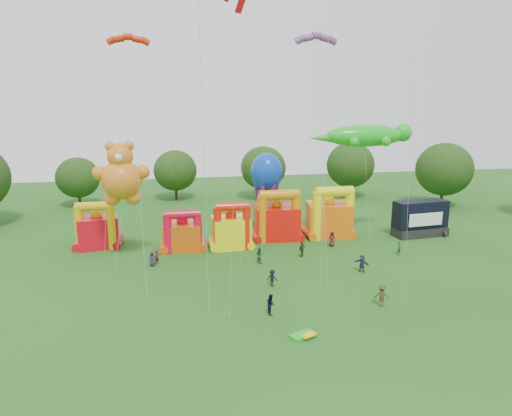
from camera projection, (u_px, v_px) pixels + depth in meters
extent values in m
plane|color=#1E5116|center=(305.00, 363.00, 31.33)|extent=(160.00, 160.00, 0.00)
cylinder|color=#352314|center=(442.00, 196.00, 77.45)|extent=(0.44, 0.44, 3.72)
ellipsoid|color=#1F3C12|center=(444.00, 169.00, 76.41)|extent=(9.30, 9.30, 8.89)
cylinder|color=#352314|center=(349.00, 188.00, 85.22)|extent=(0.44, 0.44, 3.51)
ellipsoid|color=#1F3C12|center=(350.00, 165.00, 84.24)|extent=(8.77, 8.78, 8.39)
cylinder|color=#352314|center=(263.00, 190.00, 83.99)|extent=(0.44, 0.44, 3.30)
ellipsoid|color=#1F3C12|center=(263.00, 168.00, 83.07)|extent=(8.25, 8.25, 7.88)
cylinder|color=#352314|center=(176.00, 191.00, 83.15)|extent=(0.44, 0.44, 3.09)
ellipsoid|color=#1F3C12|center=(175.00, 171.00, 82.28)|extent=(7.73, 7.72, 7.38)
cylinder|color=#352314|center=(80.00, 198.00, 77.73)|extent=(0.44, 0.44, 2.88)
ellipsoid|color=#1F3C12|center=(78.00, 178.00, 76.92)|extent=(7.20, 7.20, 6.88)
cube|color=red|center=(98.00, 232.00, 55.97)|extent=(5.29, 4.55, 3.80)
cylinder|color=gold|center=(80.00, 229.00, 54.17)|extent=(1.03, 1.03, 5.43)
cylinder|color=gold|center=(111.00, 228.00, 54.80)|extent=(1.03, 1.03, 5.43)
cylinder|color=gold|center=(94.00, 206.00, 53.86)|extent=(4.16, 1.08, 1.08)
sphere|color=gold|center=(96.00, 214.00, 55.47)|extent=(1.40, 1.40, 1.40)
cube|color=#D84D0B|center=(183.00, 236.00, 55.09)|extent=(4.89, 4.11, 3.27)
cylinder|color=red|center=(168.00, 234.00, 53.38)|extent=(0.99, 0.99, 4.67)
cylinder|color=red|center=(198.00, 233.00, 53.99)|extent=(0.99, 0.99, 4.67)
cylinder|color=red|center=(182.00, 214.00, 53.15)|extent=(3.99, 1.04, 1.04)
sphere|color=red|center=(182.00, 221.00, 54.65)|extent=(1.40, 1.40, 1.40)
cube|color=yellow|center=(231.00, 232.00, 55.87)|extent=(4.67, 3.83, 3.76)
cylinder|color=red|center=(218.00, 229.00, 54.13)|extent=(0.99, 0.99, 5.37)
cylinder|color=red|center=(247.00, 228.00, 54.74)|extent=(0.99, 0.99, 5.37)
cylinder|color=red|center=(232.00, 207.00, 53.82)|extent=(3.98, 1.03, 1.03)
sphere|color=red|center=(231.00, 215.00, 55.37)|extent=(1.40, 1.40, 1.40)
cube|color=red|center=(276.00, 222.00, 59.55)|extent=(5.98, 4.94, 4.27)
cylinder|color=orange|center=(262.00, 219.00, 57.39)|extent=(1.24, 1.24, 6.10)
cylinder|color=orange|center=(296.00, 218.00, 58.16)|extent=(1.24, 1.24, 6.10)
cylinder|color=orange|center=(279.00, 195.00, 57.08)|extent=(5.03, 1.31, 1.31)
sphere|color=orange|center=(276.00, 204.00, 59.00)|extent=(1.40, 1.40, 1.40)
cube|color=orange|center=(329.00, 219.00, 60.66)|extent=(6.23, 5.28, 4.41)
cylinder|color=#FFF00D|center=(317.00, 216.00, 58.50)|extent=(1.24, 1.24, 6.30)
cylinder|color=#FFF00D|center=(349.00, 215.00, 59.27)|extent=(1.24, 1.24, 6.30)
cylinder|color=#FFF00D|center=(334.00, 192.00, 58.17)|extent=(5.01, 1.30, 1.30)
sphere|color=#FFF00D|center=(329.00, 201.00, 60.09)|extent=(1.40, 1.40, 1.40)
cube|color=black|center=(420.00, 232.00, 60.88)|extent=(7.46, 3.44, 1.10)
cube|color=black|center=(420.00, 214.00, 60.53)|extent=(7.42, 3.09, 3.61)
cube|color=white|center=(426.00, 219.00, 59.25)|extent=(4.96, 0.60, 1.70)
cylinder|color=black|center=(404.00, 236.00, 59.37)|extent=(0.30, 0.90, 0.90)
cylinder|color=black|center=(444.00, 234.00, 60.38)|extent=(0.30, 0.90, 0.90)
sphere|color=orange|center=(122.00, 180.00, 49.48)|extent=(4.33, 4.33, 4.33)
sphere|color=orange|center=(120.00, 156.00, 48.89)|extent=(2.76, 2.76, 2.76)
sphere|color=orange|center=(110.00, 146.00, 48.47)|extent=(1.08, 1.08, 1.08)
sphere|color=orange|center=(129.00, 146.00, 48.82)|extent=(1.08, 1.08, 1.08)
sphere|color=orange|center=(99.00, 173.00, 48.90)|extent=(1.58, 1.58, 1.58)
sphere|color=orange|center=(143.00, 172.00, 49.69)|extent=(1.58, 1.58, 1.58)
sphere|color=orange|center=(113.00, 198.00, 49.74)|extent=(1.77, 1.77, 1.77)
sphere|color=orange|center=(133.00, 197.00, 50.12)|extent=(1.77, 1.77, 1.77)
sphere|color=white|center=(119.00, 157.00, 47.62)|extent=(0.79, 0.79, 0.79)
ellipsoid|color=green|center=(365.00, 136.00, 58.00)|extent=(10.63, 3.32, 2.82)
sphere|color=green|center=(403.00, 133.00, 58.84)|extent=(2.28, 2.28, 2.28)
cone|color=green|center=(324.00, 138.00, 57.10)|extent=(4.15, 1.66, 1.66)
sphere|color=green|center=(374.00, 139.00, 60.10)|extent=(1.25, 1.25, 1.25)
sphere|color=green|center=(386.00, 141.00, 56.91)|extent=(1.25, 1.25, 1.25)
sphere|color=green|center=(344.00, 140.00, 59.37)|extent=(1.25, 1.25, 1.25)
sphere|color=green|center=(354.00, 142.00, 56.19)|extent=(1.25, 1.25, 1.25)
ellipsoid|color=#0C3CBC|center=(266.00, 172.00, 59.54)|extent=(4.17, 4.17, 5.01)
cone|color=#591E8C|center=(276.00, 189.00, 60.30)|extent=(0.94, 0.94, 3.34)
cone|color=#591E8C|center=(270.00, 188.00, 61.30)|extent=(0.94, 0.94, 3.34)
cone|color=#591E8C|center=(260.00, 188.00, 61.07)|extent=(0.94, 0.94, 3.34)
cone|color=#591E8C|center=(256.00, 190.00, 59.82)|extent=(0.94, 0.94, 3.34)
cone|color=#591E8C|center=(263.00, 191.00, 58.82)|extent=(0.94, 0.94, 3.34)
cone|color=#591E8C|center=(273.00, 191.00, 59.06)|extent=(0.94, 0.94, 3.34)
cube|color=red|center=(240.00, 6.00, 38.61)|extent=(1.02, 1.02, 1.10)
cube|color=green|center=(303.00, 335.00, 34.81)|extent=(2.23, 1.73, 0.24)
cube|color=yellow|center=(309.00, 335.00, 34.56)|extent=(1.34, 1.04, 0.10)
imported|color=#23243B|center=(152.00, 259.00, 49.54)|extent=(0.82, 0.55, 1.63)
imported|color=#521F17|center=(157.00, 257.00, 50.12)|extent=(0.71, 0.69, 1.64)
imported|color=#1D492D|center=(259.00, 255.00, 50.53)|extent=(1.03, 1.08, 1.76)
imported|color=black|center=(272.00, 278.00, 44.17)|extent=(1.24, 1.10, 1.67)
imported|color=#3A3117|center=(302.00, 249.00, 52.58)|extent=(1.14, 1.06, 1.88)
imported|color=#2F2B48|center=(362.00, 263.00, 47.82)|extent=(1.50, 1.76, 1.90)
imported|color=#50161A|center=(332.00, 239.00, 56.26)|extent=(1.04, 0.78, 1.92)
imported|color=#1D482B|center=(399.00, 248.00, 53.18)|extent=(0.71, 0.61, 1.63)
imported|color=black|center=(271.00, 304.00, 38.40)|extent=(0.70, 0.88, 1.76)
imported|color=#3F3319|center=(382.00, 295.00, 39.83)|extent=(1.45, 1.11, 1.98)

